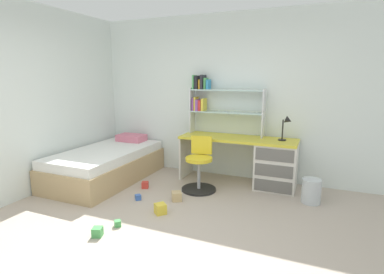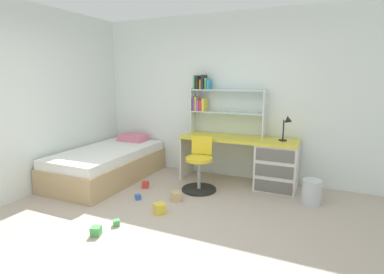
{
  "view_description": "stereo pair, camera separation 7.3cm",
  "coord_description": "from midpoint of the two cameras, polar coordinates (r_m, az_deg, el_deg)",
  "views": [
    {
      "loc": [
        1.56,
        -2.47,
        1.68
      ],
      "look_at": [
        -0.1,
        1.41,
        0.84
      ],
      "focal_mm": 28.23,
      "sensor_mm": 36.0,
      "label": 1
    },
    {
      "loc": [
        1.62,
        -2.45,
        1.68
      ],
      "look_at": [
        -0.1,
        1.41,
        0.84
      ],
      "focal_mm": 28.23,
      "sensor_mm": 36.0,
      "label": 2
    }
  ],
  "objects": [
    {
      "name": "ground_plane",
      "position": [
        3.38,
        -8.9,
        -18.93
      ],
      "size": [
        5.41,
        5.82,
        0.02
      ],
      "primitive_type": "cube",
      "color": "#B2A393"
    },
    {
      "name": "toy_block_yellow_3",
      "position": [
        3.9,
        -6.55,
        -13.32
      ],
      "size": [
        0.18,
        0.18,
        0.13
      ],
      "primitive_type": "cube",
      "rotation": [
        0.0,
        0.0,
        2.44
      ],
      "color": "gold",
      "rests_on": "ground_plane"
    },
    {
      "name": "toy_block_green_0",
      "position": [
        3.55,
        -18.02,
        -16.69
      ],
      "size": [
        0.13,
        0.13,
        0.1
      ],
      "primitive_type": "cube",
      "rotation": [
        0.0,
        0.0,
        1.94
      ],
      "color": "#479E51",
      "rests_on": "ground_plane"
    },
    {
      "name": "toy_block_natural_4",
      "position": [
        4.26,
        -3.43,
        -11.12
      ],
      "size": [
        0.18,
        0.18,
        0.13
      ],
      "primitive_type": "cube",
      "rotation": [
        0.0,
        0.0,
        0.58
      ],
      "color": "tan",
      "rests_on": "ground_plane"
    },
    {
      "name": "desk",
      "position": [
        4.79,
        13.49,
        -4.51
      ],
      "size": [
        1.83,
        0.58,
        0.75
      ],
      "color": "gold",
      "rests_on": "ground_plane"
    },
    {
      "name": "toy_block_green_5",
      "position": [
        3.71,
        -14.44,
        -15.53
      ],
      "size": [
        0.1,
        0.1,
        0.07
      ],
      "primitive_type": "cube",
      "rotation": [
        0.0,
        0.0,
        0.75
      ],
      "color": "#479E51",
      "rests_on": "ground_plane"
    },
    {
      "name": "bookshelf_hutch",
      "position": [
        5.03,
        3.86,
        6.99
      ],
      "size": [
        1.23,
        0.22,
        0.97
      ],
      "color": "silver",
      "rests_on": "desk"
    },
    {
      "name": "desk_lamp",
      "position": [
        4.65,
        17.06,
        2.3
      ],
      "size": [
        0.2,
        0.17,
        0.38
      ],
      "color": "black",
      "rests_on": "desk"
    },
    {
      "name": "swivel_chair",
      "position": [
        4.57,
        0.93,
        -6.12
      ],
      "size": [
        0.52,
        0.52,
        0.8
      ],
      "color": "black",
      "rests_on": "ground_plane"
    },
    {
      "name": "bed_platform",
      "position": [
        5.24,
        -16.19,
        -4.99
      ],
      "size": [
        1.08,
        2.0,
        0.63
      ],
      "color": "tan",
      "rests_on": "ground_plane"
    },
    {
      "name": "toy_block_blue_2",
      "position": [
        4.36,
        -10.65,
        -11.13
      ],
      "size": [
        0.1,
        0.1,
        0.07
      ],
      "primitive_type": "cube",
      "rotation": [
        0.0,
        0.0,
        2.43
      ],
      "color": "#3860B7",
      "rests_on": "ground_plane"
    },
    {
      "name": "toy_block_red_1",
      "position": [
        4.77,
        -9.29,
        -8.93
      ],
      "size": [
        0.13,
        0.13,
        0.1
      ],
      "primitive_type": "cube",
      "rotation": [
        0.0,
        0.0,
        2.0
      ],
      "color": "red",
      "rests_on": "ground_plane"
    },
    {
      "name": "waste_bin",
      "position": [
        4.44,
        21.18,
        -9.49
      ],
      "size": [
        0.25,
        0.25,
        0.33
      ],
      "primitive_type": "cylinder",
      "color": "silver",
      "rests_on": "ground_plane"
    },
    {
      "name": "room_shell",
      "position": [
        4.57,
        -14.01,
        6.79
      ],
      "size": [
        5.41,
        5.82,
        2.71
      ],
      "color": "silver",
      "rests_on": "ground_plane"
    }
  ]
}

